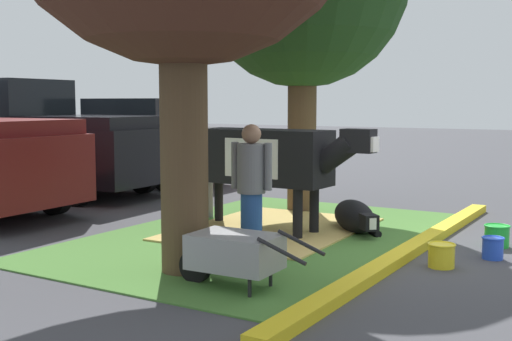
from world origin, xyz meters
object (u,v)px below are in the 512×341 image
Objects in this scene: wheelbarrow at (233,252)px; bucket_yellow at (441,255)px; cow_holstein at (262,157)px; bucket_green at (497,235)px; calf_lying at (355,217)px; sedan_red at (139,142)px; pickup_truck_black at (44,141)px; bucket_blue at (493,247)px; person_visitor_near at (205,170)px; person_handler at (251,189)px.

wheelbarrow is 2.59m from bucket_yellow.
bucket_yellow is (-0.69, -2.87, -0.97)m from cow_holstein.
wheelbarrow is 4.69× the size of bucket_green.
calf_lying is 7.42m from sedan_red.
pickup_truck_black is at bearing 78.10° from bucket_yellow.
bucket_blue is at bearing -172.46° from bucket_green.
cow_holstein is 0.70× the size of sedan_red.
bucket_green reaches higher than bucket_blue.
pickup_truck_black is (0.51, 7.32, 0.88)m from calf_lying.
pickup_truck_black is (0.65, 4.69, 0.30)m from person_visitor_near.
wheelbarrow is at bearing -132.69° from sedan_red.
wheelbarrow is 8.40m from pickup_truck_black.
bucket_green is 9.26m from sedan_red.
bucket_yellow is at bearing 167.50° from bucket_green.
person_visitor_near is 5.50× the size of bucket_blue.
bucket_yellow is 1.53m from bucket_green.
bucket_yellow is at bearing -129.64° from calf_lying.
pickup_truck_black is at bearing 167.29° from sedan_red.
sedan_red is (2.92, 6.78, 0.75)m from calf_lying.
bucket_blue is at bearing -111.84° from sedan_red.
person_visitor_near is at bearing -97.89° from pickup_truck_black.
person_visitor_near is 4.69m from bucket_green.
bucket_blue is (0.74, -0.43, -0.00)m from bucket_yellow.
calf_lying is 2.49m from person_handler.
cow_holstein is 3.07m from wheelbarrow.
pickup_truck_black is (1.21, 6.12, -0.01)m from cow_holstein.
person_handler reaches higher than wheelbarrow.
pickup_truck_black reaches higher than bucket_blue.
cow_holstein is at bearing 27.18° from person_handler.
person_handler reaches higher than bucket_green.
wheelbarrow is at bearing 143.62° from bucket_blue.
person_visitor_near is 4.54m from bucket_yellow.
wheelbarrow is 3.44m from bucket_blue.
cow_holstein reaches higher than person_visitor_near.
pickup_truck_black is (0.41, 9.33, 0.96)m from bucket_green.
sedan_red is at bearing 47.31° from wheelbarrow.
calf_lying is 7.39m from pickup_truck_black.
bucket_blue is 9.61m from sedan_red.
person_visitor_near is 5.15m from sedan_red.
bucket_yellow is (2.02, -1.60, -0.24)m from wheelbarrow.
wheelbarrow is at bearing -178.79° from calf_lying.
bucket_green is 0.08× the size of sedan_red.
wheelbarrow reaches higher than bucket_blue.
bucket_yellow is 0.96× the size of bucket_green.
bucket_blue is (-0.50, -4.74, -0.67)m from person_visitor_near.
sedan_red is (4.30, 8.46, 0.83)m from bucket_yellow.
bucket_blue is 0.81× the size of bucket_green.
person_visitor_near is at bearing 39.68° from wheelbarrow.
bucket_green is 0.06× the size of pickup_truck_black.
sedan_red is at bearing 50.57° from person_handler.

